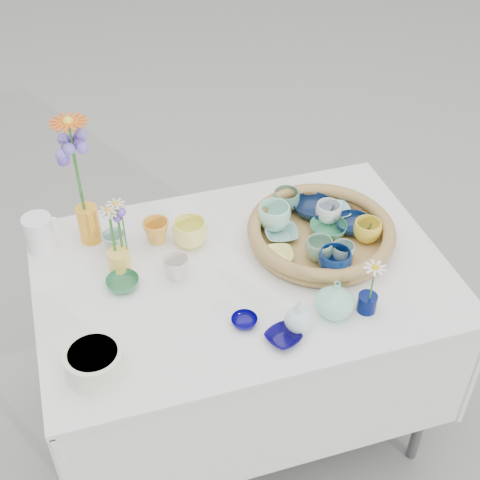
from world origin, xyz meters
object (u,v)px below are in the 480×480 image
object	(u,v)px
display_table	(242,416)
wicker_tray	(321,233)
bud_vase_seafoam	(335,298)
tall_vase_yellow	(89,224)

from	to	relation	value
display_table	wicker_tray	bearing A→B (deg)	10.12
wicker_tray	bud_vase_seafoam	world-z (taller)	bud_vase_seafoam
bud_vase_seafoam	tall_vase_yellow	bearing A→B (deg)	139.40
display_table	wicker_tray	distance (m)	0.85
wicker_tray	bud_vase_seafoam	distance (m)	0.31
bud_vase_seafoam	display_table	bearing A→B (deg)	128.33
wicker_tray	bud_vase_seafoam	bearing A→B (deg)	-105.00
bud_vase_seafoam	tall_vase_yellow	distance (m)	0.82
wicker_tray	tall_vase_yellow	world-z (taller)	tall_vase_yellow
tall_vase_yellow	bud_vase_seafoam	bearing A→B (deg)	-40.60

